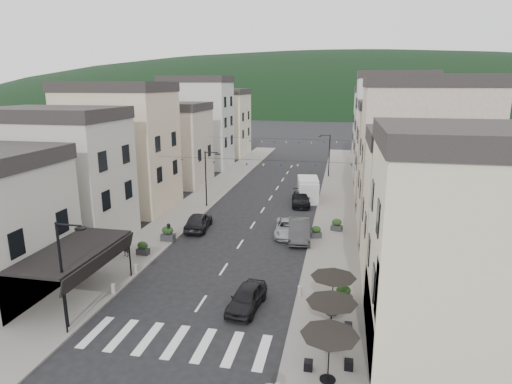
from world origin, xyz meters
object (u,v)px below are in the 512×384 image
delivery_van (308,188)px  parked_car_e (198,221)px  parked_car_a (247,298)px  pedestrian_b (169,233)px  parked_car_d (301,199)px  parked_car_b (299,230)px  pedestrian_a (126,246)px  parked_car_c (288,228)px

delivery_van → parked_car_e: bearing=-132.9°
parked_car_a → pedestrian_b: bearing=139.5°
parked_car_d → parked_car_b: bearing=-92.1°
pedestrian_a → pedestrian_b: bearing=74.0°
parked_car_e → pedestrian_b: bearing=66.0°
parked_car_c → parked_car_d: parked_car_d is taller
parked_car_a → parked_car_e: bearing=126.1°
parked_car_a → parked_car_e: 14.79m
parked_car_c → pedestrian_a: size_ratio=2.82×
parked_car_c → parked_car_d: 9.74m
parked_car_c → parked_car_b: bearing=-45.7°
parked_car_c → parked_car_e: (-8.07, -0.14, 0.13)m
parked_car_a → pedestrian_b: 12.55m
parked_car_d → parked_car_c: bearing=-98.0°
parked_car_a → delivery_van: delivery_van is taller
parked_car_b → parked_car_d: bearing=88.0°
parked_car_a → delivery_van: bearing=93.1°
parked_car_d → parked_car_e: size_ratio=1.04×
parked_car_d → pedestrian_b: size_ratio=3.11×
parked_car_c → pedestrian_b: (-9.32, -3.83, 0.24)m
delivery_van → pedestrian_a: bearing=-129.1°
delivery_van → pedestrian_b: (-10.01, -16.15, -0.40)m
pedestrian_a → parked_car_e: bearing=79.1°
parked_car_a → parked_car_d: parked_car_d is taller
parked_car_b → delivery_van: delivery_van is taller
parked_car_d → pedestrian_b: pedestrian_b is taller
parked_car_d → delivery_van: bearing=71.8°
parked_car_a → pedestrian_a: bearing=158.5°
delivery_van → parked_car_a: bearing=-101.0°
delivery_van → pedestrian_b: size_ratio=3.71×
parked_car_d → parked_car_e: (-8.25, -9.88, 0.09)m
parked_car_b → parked_car_e: parked_car_b is taller
parked_car_e → pedestrian_b: pedestrian_b is taller
parked_car_a → parked_car_c: (0.72, 12.98, -0.03)m
pedestrian_a → parked_car_b: bearing=40.7°
parked_car_e → parked_car_a: bearing=114.5°
parked_car_b → parked_car_d: 10.68m
delivery_van → parked_car_c: bearing=-101.0°
parked_car_a → delivery_van: (1.41, 25.30, 0.61)m
delivery_van → pedestrian_a: 23.08m
parked_car_d → pedestrian_a: (-11.48, -17.14, 0.26)m
parked_car_e → pedestrian_a: (-3.23, -7.26, 0.17)m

